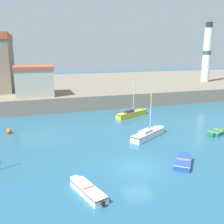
% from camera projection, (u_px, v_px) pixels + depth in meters
% --- Properties ---
extents(ground_plane, '(200.00, 200.00, 0.00)m').
position_uv_depth(ground_plane, '(138.00, 168.00, 23.62)').
color(ground_plane, '#28607F').
extents(quay_seawall, '(120.00, 40.00, 2.50)m').
position_uv_depth(quay_seawall, '(68.00, 88.00, 62.79)').
color(quay_seawall, gray).
rests_on(quay_seawall, ground).
extents(dinghy_blue_0, '(3.03, 3.46, 0.62)m').
position_uv_depth(dinghy_blue_0, '(183.00, 162.00, 24.24)').
color(dinghy_blue_0, '#284C9E').
rests_on(dinghy_blue_0, ground).
extents(dinghy_white_2, '(2.22, 4.39, 0.63)m').
position_uv_depth(dinghy_white_2, '(88.00, 190.00, 19.41)').
color(dinghy_white_2, white).
rests_on(dinghy_white_2, ground).
extents(dinghy_green_3, '(3.43, 2.33, 0.60)m').
position_uv_depth(dinghy_green_3, '(218.00, 132.00, 32.95)').
color(dinghy_green_3, '#237A4C').
rests_on(dinghy_green_3, ground).
extents(sailboat_white_5, '(5.78, 4.16, 5.45)m').
position_uv_depth(sailboat_white_5, '(148.00, 134.00, 31.56)').
color(sailboat_white_5, white).
rests_on(sailboat_white_5, ground).
extents(sailboat_yellow_6, '(6.05, 3.46, 5.77)m').
position_uv_depth(sailboat_yellow_6, '(132.00, 114.00, 41.11)').
color(sailboat_yellow_6, yellow).
rests_on(sailboat_yellow_6, ground).
extents(mooring_buoy, '(0.64, 0.64, 0.64)m').
position_uv_depth(mooring_buoy, '(9.00, 131.00, 33.08)').
color(mooring_buoy, orange).
rests_on(mooring_buoy, ground).
extents(lighthouse, '(1.89, 1.89, 14.53)m').
position_uv_depth(lighthouse, '(207.00, 52.00, 62.18)').
color(lighthouse, silver).
rests_on(lighthouse, quay_seawall).
extents(harbor_shed_near_wharf, '(6.43, 6.29, 5.08)m').
position_uv_depth(harbor_shed_near_wharf, '(34.00, 81.00, 44.97)').
color(harbor_shed_near_wharf, '#BCB29E').
rests_on(harbor_shed_near_wharf, quay_seawall).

